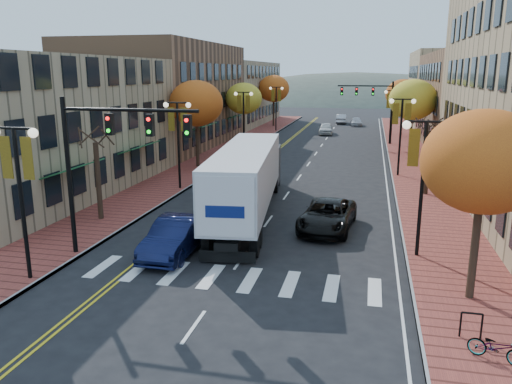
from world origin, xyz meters
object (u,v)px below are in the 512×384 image
Objects in this scene: navy_sedan at (175,236)px; black_suv at (327,215)px; semi_truck at (249,174)px; bicycle at (497,347)px.

black_suv is at bearing 38.69° from navy_sedan.
semi_truck is at bearing 164.68° from black_suv.
semi_truck reaches higher than bicycle.
navy_sedan reaches higher than bicycle.
bicycle is at bearing -58.50° from semi_truck.
navy_sedan is at bearing 85.12° from bicycle.
navy_sedan is at bearing -110.88° from semi_truck.
bicycle is at bearing -58.67° from black_suv.
semi_truck is 7.23m from navy_sedan.
black_suv is at bearing -26.78° from semi_truck.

